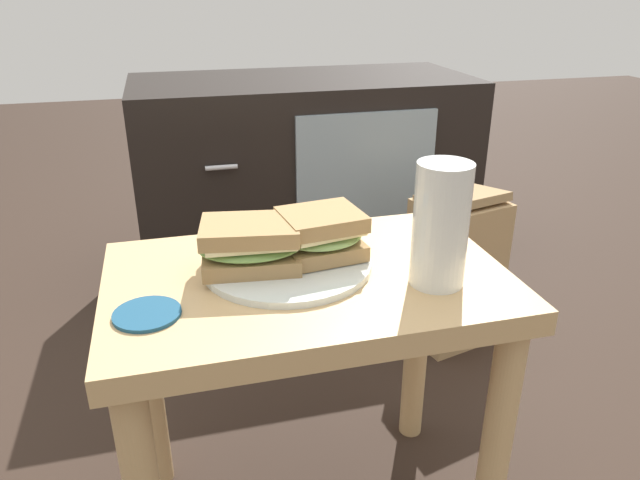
{
  "coord_description": "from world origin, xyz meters",
  "views": [
    {
      "loc": [
        -0.17,
        -0.73,
        0.84
      ],
      "look_at": [
        0.02,
        0.0,
        0.51
      ],
      "focal_mm": 33.46,
      "sensor_mm": 36.0,
      "label": 1
    }
  ],
  "objects_px": {
    "coaster": "(147,314)",
    "plate": "(287,264)",
    "sandwich_front": "(250,245)",
    "sandwich_back": "(321,234)",
    "paper_bag": "(455,269)",
    "tv_cabinet": "(304,176)",
    "beer_glass": "(440,228)"
  },
  "relations": [
    {
      "from": "coaster",
      "to": "plate",
      "type": "bearing_deg",
      "value": 24.32
    },
    {
      "from": "plate",
      "to": "coaster",
      "type": "bearing_deg",
      "value": -155.68
    },
    {
      "from": "coaster",
      "to": "paper_bag",
      "type": "relative_size",
      "value": 0.21
    },
    {
      "from": "plate",
      "to": "beer_glass",
      "type": "relative_size",
      "value": 1.43
    },
    {
      "from": "beer_glass",
      "to": "sandwich_front",
      "type": "bearing_deg",
      "value": 158.82
    },
    {
      "from": "beer_glass",
      "to": "coaster",
      "type": "xyz_separation_m",
      "value": [
        -0.38,
        0.01,
        -0.08
      ]
    },
    {
      "from": "sandwich_front",
      "to": "beer_glass",
      "type": "bearing_deg",
      "value": -21.18
    },
    {
      "from": "beer_glass",
      "to": "paper_bag",
      "type": "bearing_deg",
      "value": 58.85
    },
    {
      "from": "coaster",
      "to": "beer_glass",
      "type": "bearing_deg",
      "value": -1.38
    },
    {
      "from": "tv_cabinet",
      "to": "sandwich_front",
      "type": "distance_m",
      "value": 0.99
    },
    {
      "from": "tv_cabinet",
      "to": "beer_glass",
      "type": "xyz_separation_m",
      "value": [
        -0.05,
        -1.02,
        0.25
      ]
    },
    {
      "from": "plate",
      "to": "paper_bag",
      "type": "height_order",
      "value": "plate"
    },
    {
      "from": "sandwich_back",
      "to": "beer_glass",
      "type": "distance_m",
      "value": 0.17
    },
    {
      "from": "plate",
      "to": "sandwich_back",
      "type": "bearing_deg",
      "value": 4.86
    },
    {
      "from": "beer_glass",
      "to": "paper_bag",
      "type": "height_order",
      "value": "beer_glass"
    },
    {
      "from": "sandwich_front",
      "to": "sandwich_back",
      "type": "bearing_deg",
      "value": 4.86
    },
    {
      "from": "plate",
      "to": "sandwich_front",
      "type": "height_order",
      "value": "sandwich_front"
    },
    {
      "from": "tv_cabinet",
      "to": "sandwich_back",
      "type": "relative_size",
      "value": 7.27
    },
    {
      "from": "beer_glass",
      "to": "plate",
      "type": "bearing_deg",
      "value": 152.58
    },
    {
      "from": "tv_cabinet",
      "to": "sandwich_front",
      "type": "bearing_deg",
      "value": -107.53
    },
    {
      "from": "paper_bag",
      "to": "beer_glass",
      "type": "bearing_deg",
      "value": -121.15
    },
    {
      "from": "sandwich_front",
      "to": "paper_bag",
      "type": "bearing_deg",
      "value": 37.41
    },
    {
      "from": "tv_cabinet",
      "to": "coaster",
      "type": "relative_size",
      "value": 11.45
    },
    {
      "from": "paper_bag",
      "to": "coaster",
      "type": "bearing_deg",
      "value": -143.95
    },
    {
      "from": "sandwich_back",
      "to": "tv_cabinet",
      "type": "bearing_deg",
      "value": 78.4
    },
    {
      "from": "coaster",
      "to": "paper_bag",
      "type": "distance_m",
      "value": 0.9
    },
    {
      "from": "beer_glass",
      "to": "coaster",
      "type": "bearing_deg",
      "value": 178.62
    },
    {
      "from": "plate",
      "to": "paper_bag",
      "type": "xyz_separation_m",
      "value": [
        0.5,
        0.42,
        -0.27
      ]
    },
    {
      "from": "beer_glass",
      "to": "tv_cabinet",
      "type": "bearing_deg",
      "value": 87.03
    },
    {
      "from": "sandwich_back",
      "to": "coaster",
      "type": "bearing_deg",
      "value": -159.47
    },
    {
      "from": "tv_cabinet",
      "to": "coaster",
      "type": "distance_m",
      "value": 1.11
    },
    {
      "from": "paper_bag",
      "to": "tv_cabinet",
      "type": "bearing_deg",
      "value": 117.03
    }
  ]
}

